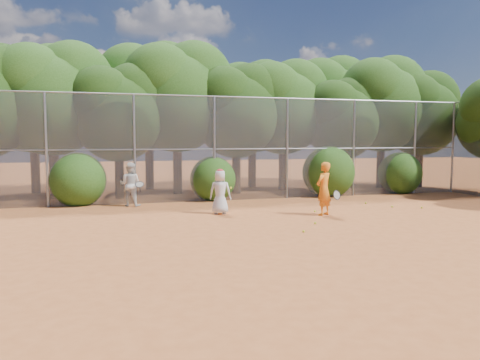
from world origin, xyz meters
name	(u,v)px	position (x,y,z in m)	size (l,w,h in m)	color
ground	(301,227)	(0.00, 0.00, 0.00)	(80.00, 80.00, 0.00)	#A75425
fence_back	(236,148)	(-0.12, 6.00, 2.05)	(20.05, 0.09, 4.03)	gray
tree_1	(53,94)	(-6.94, 8.54, 4.16)	(4.64, 4.03, 6.35)	black
tree_2	(119,109)	(-4.45, 7.83, 3.58)	(3.99, 3.47, 5.47)	black
tree_3	(178,92)	(-1.94, 8.84, 4.40)	(4.89, 4.26, 6.70)	black
tree_4	(237,107)	(0.55, 8.24, 3.76)	(4.19, 3.64, 5.73)	black
tree_5	(284,103)	(3.06, 9.04, 4.05)	(4.51, 3.92, 6.17)	black
tree_6	(342,115)	(5.55, 8.03, 3.47)	(3.86, 3.36, 5.29)	black
tree_7	(383,100)	(8.06, 8.64, 4.28)	(4.77, 4.14, 6.53)	black
tree_8	(421,110)	(10.05, 8.34, 3.82)	(4.25, 3.70, 5.82)	black
tree_9	(34,94)	(-7.94, 10.84, 4.34)	(4.83, 4.20, 6.62)	black
tree_10	(150,91)	(-2.93, 11.05, 4.63)	(5.15, 4.48, 7.06)	black
tree_11	(253,103)	(2.06, 10.64, 4.16)	(4.64, 4.03, 6.35)	black
tree_12	(330,99)	(6.56, 11.24, 4.51)	(5.02, 4.37, 6.88)	black
bush_0	(78,177)	(-6.00, 6.30, 1.00)	(2.00, 2.00, 2.00)	#1F4411
bush_1	(213,177)	(-1.00, 6.30, 0.90)	(1.80, 1.80, 1.80)	#1F4411
bush_2	(328,170)	(4.00, 6.30, 1.10)	(2.20, 2.20, 2.20)	#1F4411
bush_3	(400,172)	(7.50, 6.30, 0.95)	(1.90, 1.90, 1.90)	#1F4411
player_yellow	(324,189)	(1.49, 1.67, 0.83)	(0.87, 0.66, 1.67)	orange
player_teen	(220,192)	(-1.56, 2.83, 0.72)	(0.81, 0.67, 1.44)	silver
player_white	(130,184)	(-4.21, 5.40, 0.78)	(0.93, 0.87, 1.56)	silver
ball_0	(315,211)	(1.48, 2.28, 0.03)	(0.07, 0.07, 0.07)	yellow
ball_1	(392,207)	(4.53, 2.49, 0.03)	(0.07, 0.07, 0.07)	yellow
ball_2	(315,223)	(0.55, 0.31, 0.03)	(0.07, 0.07, 0.07)	yellow
ball_3	(422,208)	(5.36, 1.99, 0.03)	(0.07, 0.07, 0.07)	yellow
ball_4	(304,231)	(-0.24, -0.68, 0.03)	(0.07, 0.07, 0.07)	yellow
ball_5	(366,203)	(4.14, 3.55, 0.03)	(0.07, 0.07, 0.07)	yellow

